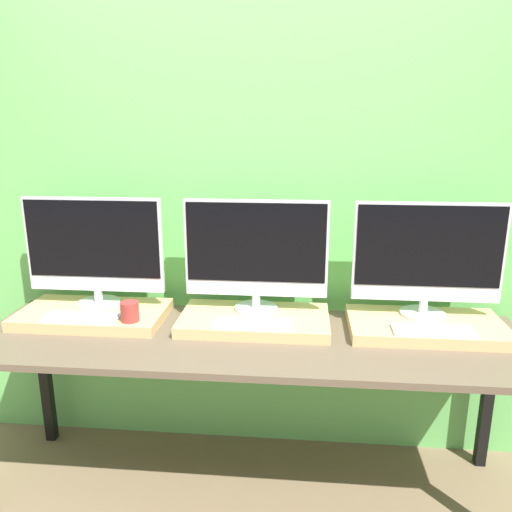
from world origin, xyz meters
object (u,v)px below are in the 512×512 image
monitor_left (94,249)px  monitor_right (428,257)px  keyboard_center (252,324)px  monitor_center (256,253)px  keyboard_left (82,318)px  keyboard_right (433,330)px  mug (130,312)px

monitor_left → monitor_right: (1.54, 0.00, 0.00)m
keyboard_center → monitor_center: bearing=90.0°
keyboard_center → monitor_right: monitor_right is taller
keyboard_left → keyboard_right: same height
keyboard_center → monitor_left: bearing=165.8°
keyboard_left → monitor_right: (1.54, 0.20, 0.27)m
monitor_center → monitor_right: 0.77m
keyboard_right → keyboard_left: bearing=180.0°
mug → monitor_center: 0.63m
mug → keyboard_right: size_ratio=0.26×
monitor_center → keyboard_right: size_ratio=1.95×
monitor_left → mug: size_ratio=7.46×
mug → keyboard_right: bearing=0.0°
monitor_left → keyboard_center: size_ratio=1.95×
keyboard_left → keyboard_center: same height
monitor_center → mug: bearing=-160.3°
keyboard_center → mug: bearing=180.0°
monitor_right → mug: bearing=-171.5°
keyboard_left → mug: 0.23m
monitor_center → keyboard_center: (0.00, -0.20, -0.27)m
monitor_left → keyboard_right: size_ratio=1.95×
mug → keyboard_center: mug is taller
monitor_center → keyboard_right: 0.84m
monitor_left → keyboard_left: size_ratio=1.95×
keyboard_center → monitor_right: bearing=14.2°
keyboard_left → monitor_center: size_ratio=0.51×
keyboard_left → monitor_center: 0.84m
keyboard_left → keyboard_center: (0.77, 0.00, 0.00)m
keyboard_center → monitor_right: (0.77, 0.20, 0.27)m
mug → monitor_left: bearing=139.0°
monitor_center → keyboard_left: bearing=-165.8°
keyboard_left → monitor_center: monitor_center is taller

